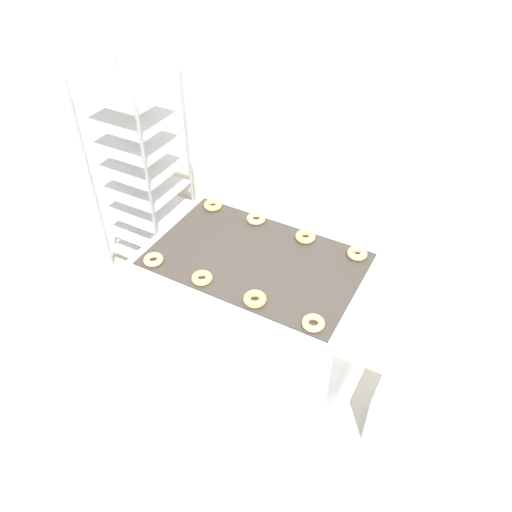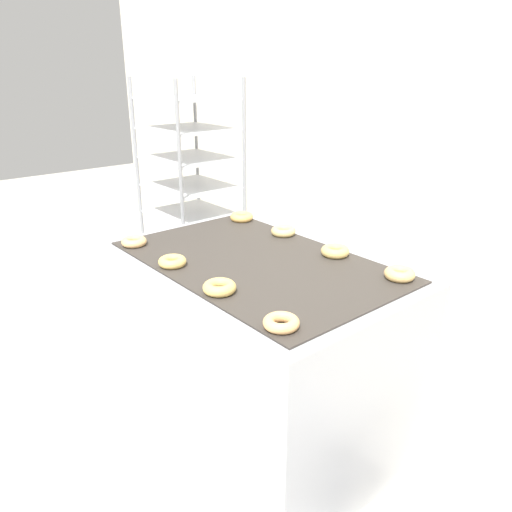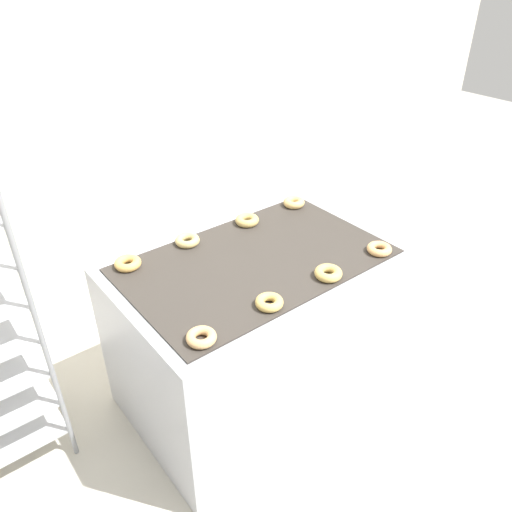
% 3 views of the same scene
% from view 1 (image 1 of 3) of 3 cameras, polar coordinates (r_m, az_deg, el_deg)
% --- Properties ---
extents(ground_plane, '(14.00, 14.00, 0.00)m').
position_cam_1_polar(ground_plane, '(3.39, -6.03, -18.90)').
color(ground_plane, beige).
extents(wall_back, '(8.00, 0.05, 2.80)m').
position_cam_1_polar(wall_back, '(3.93, 10.50, 17.49)').
color(wall_back, silver).
rests_on(wall_back, ground_plane).
extents(fryer_machine, '(1.39, 0.90, 0.90)m').
position_cam_1_polar(fryer_machine, '(3.38, 0.00, -6.04)').
color(fryer_machine, '#A8AAB2').
rests_on(fryer_machine, ground_plane).
extents(baking_rack_cart, '(0.59, 0.52, 1.65)m').
position_cam_1_polar(baking_rack_cart, '(4.04, -12.92, 8.80)').
color(baking_rack_cart, gray).
rests_on(baking_rack_cart, ground_plane).
extents(glaze_bin, '(0.37, 0.32, 0.41)m').
position_cam_1_polar(glaze_bin, '(3.31, 16.48, -16.94)').
color(glaze_bin, '#A8AAB2').
rests_on(glaze_bin, ground_plane).
extents(donut_near_left, '(0.12, 0.12, 0.04)m').
position_cam_1_polar(donut_near_left, '(3.09, -11.64, -0.42)').
color(donut_near_left, '#DEAD6E').
rests_on(donut_near_left, fryer_machine).
extents(donut_near_midleft, '(0.12, 0.12, 0.04)m').
position_cam_1_polar(donut_near_midleft, '(2.93, -6.20, -2.51)').
color(donut_near_midleft, '#DEB961').
rests_on(donut_near_midleft, fryer_machine).
extents(donut_near_midright, '(0.13, 0.13, 0.04)m').
position_cam_1_polar(donut_near_midright, '(2.79, -0.14, -4.93)').
color(donut_near_midright, '#DBB761').
rests_on(donut_near_midright, fryer_machine).
extents(donut_near_right, '(0.12, 0.12, 0.04)m').
position_cam_1_polar(donut_near_right, '(2.69, 6.55, -7.62)').
color(donut_near_right, '#EAB06C').
rests_on(donut_near_right, fryer_machine).
extents(donut_far_left, '(0.13, 0.13, 0.04)m').
position_cam_1_polar(donut_far_left, '(3.49, -4.95, 5.82)').
color(donut_far_left, '#E9B45C').
rests_on(donut_far_left, fryer_machine).
extents(donut_far_midleft, '(0.13, 0.13, 0.04)m').
position_cam_1_polar(donut_far_midleft, '(3.35, 0.00, 4.30)').
color(donut_far_midleft, '#D8BB71').
rests_on(donut_far_midleft, fryer_machine).
extents(donut_far_midright, '(0.13, 0.13, 0.04)m').
position_cam_1_polar(donut_far_midright, '(3.21, 5.67, 2.22)').
color(donut_far_midright, tan).
rests_on(donut_far_midright, fryer_machine).
extents(donut_far_right, '(0.13, 0.13, 0.04)m').
position_cam_1_polar(donut_far_right, '(3.13, 11.49, 0.29)').
color(donut_far_right, '#E4BA6E').
rests_on(donut_far_right, fryer_machine).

